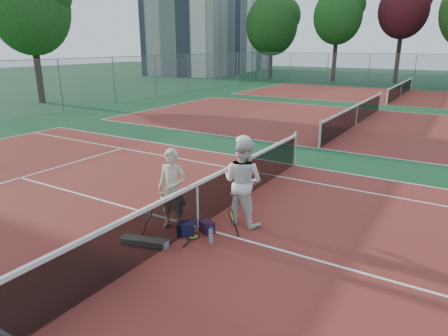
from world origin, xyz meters
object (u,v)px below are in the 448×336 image
object	(u,v)px
racket_red	(150,221)
racket_black_held	(232,223)
water_bottle	(211,236)
sports_bag_navy	(186,229)
apartment_block	(214,17)
sports_bag_purple	(207,227)
player_a	(172,189)
player_b	(243,182)
net_main	(197,205)
racket_spare	(194,237)

from	to	relation	value
racket_red	racket_black_held	xyz separation A→B (m)	(1.49, 0.80, 0.00)
water_bottle	sports_bag_navy	bearing A→B (deg)	178.07
apartment_block	racket_black_held	world-z (taller)	apartment_block
racket_red	sports_bag_purple	size ratio (longest dim) A/B	1.86
player_a	water_bottle	xyz separation A→B (m)	(1.09, -0.20, -0.72)
player_b	sports_bag_navy	xyz separation A→B (m)	(-0.70, -1.14, -0.82)
net_main	apartment_block	world-z (taller)	apartment_block
apartment_block	player_a	xyz separation A→B (m)	(27.56, -44.25, -6.63)
player_b	water_bottle	xyz separation A→B (m)	(-0.07, -1.16, -0.81)
net_main	sports_bag_purple	size ratio (longest dim) A/B	35.55
net_main	sports_bag_purple	world-z (taller)	net_main
player_a	sports_bag_purple	bearing A→B (deg)	-3.90
racket_black_held	sports_bag_navy	world-z (taller)	racket_black_held
racket_black_held	sports_bag_purple	size ratio (longest dim) A/B	1.87
net_main	sports_bag_navy	size ratio (longest dim) A/B	31.05
apartment_block	net_main	bearing A→B (deg)	-57.53
sports_bag_navy	sports_bag_purple	world-z (taller)	sports_bag_navy
racket_red	racket_spare	xyz separation A→B (m)	(0.86, 0.34, -0.27)
racket_spare	racket_black_held	bearing A→B (deg)	-64.64
apartment_block	sports_bag_purple	world-z (taller)	apartment_block
player_a	player_b	distance (m)	1.51
racket_red	racket_spare	world-z (taller)	racket_red
apartment_block	player_a	size ratio (longest dim) A/B	12.66
sports_bag_purple	water_bottle	bearing A→B (deg)	-46.83
player_a	net_main	bearing A→B (deg)	14.54
apartment_block	player_b	distance (m)	52.36
player_a	racket_red	size ratio (longest dim) A/B	3.03
apartment_block	racket_spare	bearing A→B (deg)	-57.59
sports_bag_purple	player_a	bearing A→B (deg)	-168.80
player_a	racket_red	xyz separation A→B (m)	(-0.21, -0.52, -0.58)
player_a	sports_bag_purple	distance (m)	1.07
player_b	water_bottle	bearing A→B (deg)	90.40
net_main	player_b	size ratio (longest dim) A/B	5.74
racket_red	water_bottle	world-z (taller)	racket_red
racket_black_held	sports_bag_purple	bearing A→B (deg)	-3.69
racket_black_held	apartment_block	bearing A→B (deg)	-74.85
racket_black_held	sports_bag_purple	world-z (taller)	racket_black_held
apartment_block	racket_black_held	size ratio (longest dim) A/B	38.10
net_main	player_a	world-z (taller)	player_a
net_main	sports_bag_navy	world-z (taller)	net_main
net_main	racket_red	xyz separation A→B (m)	(-0.65, -0.77, -0.22)
racket_spare	sports_bag_navy	distance (m)	0.23
net_main	player_b	xyz separation A→B (m)	(0.72, 0.71, 0.45)
player_b	racket_black_held	world-z (taller)	player_b
apartment_block	water_bottle	world-z (taller)	apartment_block
racket_red	sports_bag_navy	distance (m)	0.76
racket_spare	apartment_block	bearing A→B (deg)	21.42
racket_black_held	water_bottle	size ratio (longest dim) A/B	1.92
racket_red	water_bottle	xyz separation A→B (m)	(1.30, 0.32, -0.14)
net_main	player_b	distance (m)	1.10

